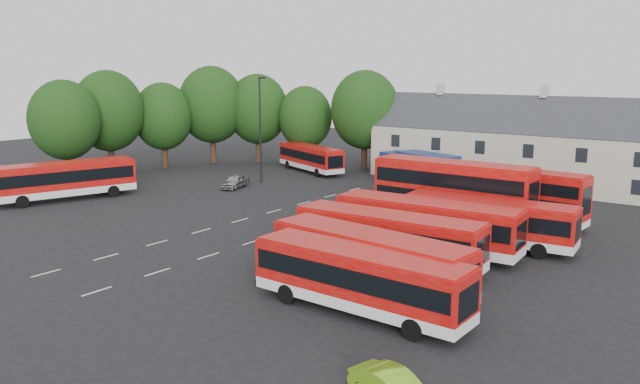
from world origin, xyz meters
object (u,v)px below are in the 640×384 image
at_px(bus_row_a, 359,276).
at_px(bus_dd_south, 453,190).
at_px(bus_west, 64,177).
at_px(silver_car, 235,181).
at_px(lamppost, 260,127).
at_px(box_truck, 419,169).

bearing_deg(bus_row_a, bus_dd_south, 102.37).
relative_size(bus_west, silver_car, 3.18).
xyz_separation_m(bus_row_a, lamppost, (-27.66, 23.50, 3.88)).
height_order(bus_row_a, silver_car, bus_row_a).
relative_size(bus_dd_south, silver_car, 3.07).
bearing_deg(silver_car, bus_dd_south, -19.85).
xyz_separation_m(bus_dd_south, lamppost, (-23.83, 5.11, 2.98)).
height_order(box_truck, silver_car, box_truck).
distance_m(box_truck, silver_car, 18.07).
bearing_deg(bus_row_a, silver_car, 145.21).
bearing_deg(silver_car, bus_west, -138.18).
bearing_deg(bus_dd_south, silver_car, 176.61).
height_order(bus_row_a, box_truck, box_truck).
bearing_deg(box_truck, silver_car, -128.62).
xyz_separation_m(bus_row_a, box_truck, (-12.36, 29.16, 0.22)).
bearing_deg(box_truck, lamppost, -140.18).
bearing_deg(bus_west, bus_dd_south, -52.42).
bearing_deg(box_truck, bus_dd_south, -32.10).
relative_size(bus_row_a, bus_west, 0.91).
bearing_deg(bus_dd_south, bus_west, -159.68).
relative_size(box_truck, silver_car, 2.32).
relative_size(bus_dd_south, bus_west, 0.97).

